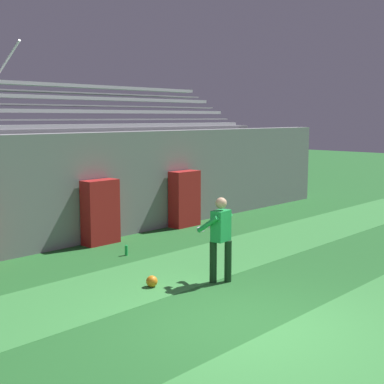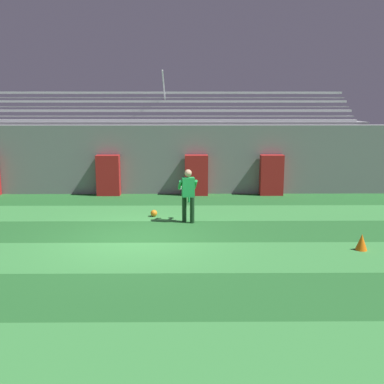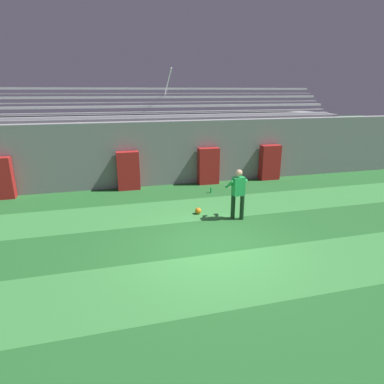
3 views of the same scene
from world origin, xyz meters
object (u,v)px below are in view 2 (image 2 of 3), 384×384
soccer_ball (154,213)px  water_bottle (189,199)px  padding_pillar_gate_right (196,175)px  traffic_cone (362,242)px  padding_pillar_gate_left (108,175)px  goalkeeper (188,192)px  padding_pillar_far_right (271,175)px

soccer_ball → water_bottle: bearing=61.8°
padding_pillar_gate_right → traffic_cone: bearing=-60.0°
padding_pillar_gate_left → goalkeeper: (3.22, -4.26, 0.14)m
goalkeeper → soccer_ball: bearing=147.3°
traffic_cone → water_bottle: size_ratio=1.75×
goalkeeper → water_bottle: (0.03, 2.89, -0.83)m
soccer_ball → traffic_cone: (5.52, -3.51, 0.10)m
padding_pillar_far_right → traffic_cone: (1.02, -7.04, -0.61)m
padding_pillar_far_right → goalkeeper: size_ratio=0.98×
padding_pillar_far_right → water_bottle: (-3.34, -1.37, -0.70)m
goalkeeper → water_bottle: size_ratio=6.96×
padding_pillar_gate_left → goalkeeper: 5.34m
padding_pillar_gate_right → padding_pillar_far_right: (3.04, 0.00, 0.00)m
goalkeeper → padding_pillar_far_right: bearing=51.6°
goalkeeper → water_bottle: goalkeeper is taller
padding_pillar_far_right → soccer_ball: 5.77m
padding_pillar_far_right → soccer_ball: bearing=-141.9°
water_bottle → padding_pillar_gate_left: bearing=157.1°
goalkeeper → padding_pillar_gate_right: bearing=85.5°
goalkeeper → traffic_cone: size_ratio=3.98×
padding_pillar_far_right → water_bottle: 3.68m
padding_pillar_gate_right → padding_pillar_far_right: bearing=0.0°
padding_pillar_gate_left → traffic_cone: bearing=-42.8°
padding_pillar_gate_left → goalkeeper: bearing=-52.9°
padding_pillar_gate_right → water_bottle: bearing=-102.5°
padding_pillar_gate_right → soccer_ball: 3.89m
padding_pillar_gate_left → traffic_cone: padding_pillar_gate_left is taller
padding_pillar_far_right → goalkeeper: (-3.37, -4.26, 0.14)m
padding_pillar_gate_left → padding_pillar_gate_right: (3.55, 0.00, 0.00)m
goalkeeper → traffic_cone: goalkeeper is taller
traffic_cone → padding_pillar_far_right: bearing=98.2°
padding_pillar_gate_left → traffic_cone: size_ratio=3.89×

